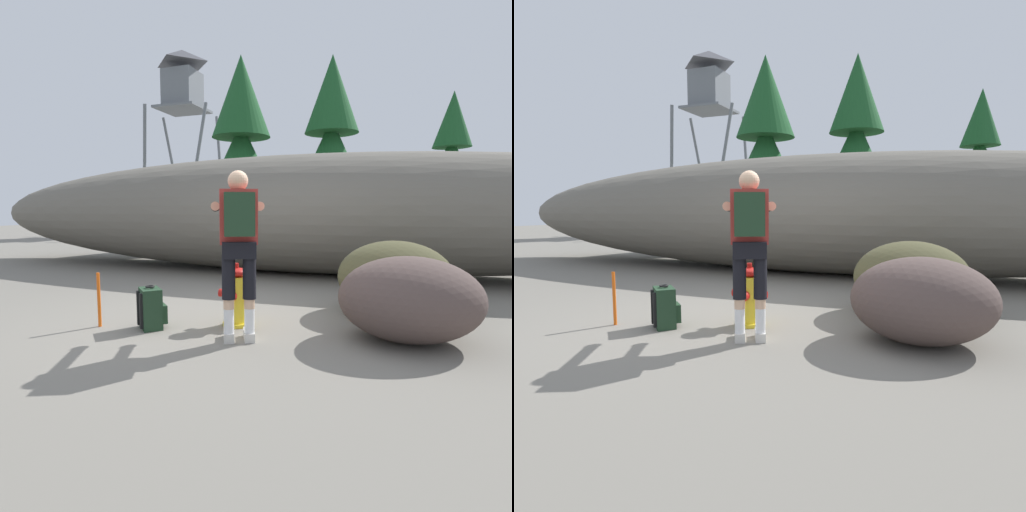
# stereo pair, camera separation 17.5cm
# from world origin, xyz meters

# --- Properties ---
(ground_plane) EXTENTS (56.00, 56.00, 0.04)m
(ground_plane) POSITION_xyz_m (0.00, 0.00, -0.02)
(ground_plane) COLOR slate
(dirt_embankment) EXTENTS (15.78, 3.20, 2.38)m
(dirt_embankment) POSITION_xyz_m (0.00, 3.93, 1.19)
(dirt_embankment) COLOR #666056
(dirt_embankment) RESTS_ON ground_plane
(fire_hydrant) EXTENTS (0.41, 0.36, 0.70)m
(fire_hydrant) POSITION_xyz_m (0.23, -0.20, 0.32)
(fire_hydrant) COLOR yellow
(fire_hydrant) RESTS_ON ground_plane
(utility_worker) EXTENTS (0.77, 1.04, 1.66)m
(utility_worker) POSITION_xyz_m (0.44, -0.65, 1.05)
(utility_worker) COLOR beige
(utility_worker) RESTS_ON ground_plane
(spare_backpack) EXTENTS (0.36, 0.36, 0.47)m
(spare_backpack) POSITION_xyz_m (-0.60, -0.62, 0.22)
(spare_backpack) COLOR #1E3823
(spare_backpack) RESTS_ON ground_plane
(boulder_large) EXTENTS (1.41, 1.30, 0.90)m
(boulder_large) POSITION_xyz_m (1.85, 0.96, 0.45)
(boulder_large) COLOR #48462B
(boulder_large) RESTS_ON ground_plane
(boulder_mid) EXTENTS (1.40, 1.18, 0.84)m
(boulder_mid) POSITION_xyz_m (2.02, -0.13, 0.42)
(boulder_mid) COLOR #51403C
(boulder_mid) RESTS_ON ground_plane
(pine_tree_far_left) EXTENTS (2.97, 2.97, 6.24)m
(pine_tree_far_left) POSITION_xyz_m (-3.21, 8.51, 3.19)
(pine_tree_far_left) COLOR #47331E
(pine_tree_far_left) RESTS_ON ground_plane
(pine_tree_left) EXTENTS (2.71, 2.71, 6.23)m
(pine_tree_left) POSITION_xyz_m (-0.42, 9.46, 3.34)
(pine_tree_left) COLOR #47331E
(pine_tree_left) RESTS_ON ground_plane
(pine_tree_center) EXTENTS (1.93, 1.93, 5.25)m
(pine_tree_center) POSITION_xyz_m (3.35, 11.34, 3.05)
(pine_tree_center) COLOR #47331E
(pine_tree_center) RESTS_ON ground_plane
(watchtower) EXTENTS (3.89, 3.89, 9.30)m
(watchtower) POSITION_xyz_m (-8.97, 14.83, 7.07)
(watchtower) COLOR slate
(watchtower) RESTS_ON ground_plane
(survey_stake) EXTENTS (0.04, 0.04, 0.60)m
(survey_stake) POSITION_xyz_m (-1.17, -0.76, 0.30)
(survey_stake) COLOR #E55914
(survey_stake) RESTS_ON ground_plane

